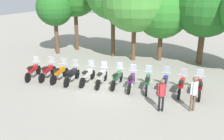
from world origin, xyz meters
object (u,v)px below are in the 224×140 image
at_px(motorcycle_11, 199,87).
at_px(motorcycle_2, 60,73).
at_px(person_1, 162,93).
at_px(tree_6, 206,5).
at_px(motorcycle_3, 72,75).
at_px(motorcycle_4, 88,75).
at_px(motorcycle_7, 132,80).
at_px(motorcycle_9, 165,83).
at_px(motorcycle_1, 48,71).
at_px(tree_0, 54,8).
at_px(motorcycle_8, 148,82).
at_px(tree_4, 162,11).
at_px(motorcycle_6, 117,78).
at_px(person_0, 194,91).
at_px(motorcycle_5, 102,77).
at_px(motorcycle_0, 33,71).
at_px(motorcycle_10, 181,85).

bearing_deg(motorcycle_11, motorcycle_2, 91.99).
relative_size(person_1, tree_6, 0.24).
bearing_deg(motorcycle_3, motorcycle_4, -78.54).
xyz_separation_m(motorcycle_2, motorcycle_7, (4.75, 0.73, 0.00)).
height_order(motorcycle_9, person_1, person_1).
bearing_deg(motorcycle_1, tree_0, 21.82).
height_order(motorcycle_7, motorcycle_11, same).
relative_size(motorcycle_8, motorcycle_11, 0.99).
xyz_separation_m(motorcycle_3, tree_4, (3.79, 7.35, 3.56)).
distance_m(motorcycle_6, motorcycle_11, 4.80).
distance_m(motorcycle_8, person_0, 3.20).
bearing_deg(tree_6, motorcycle_4, -130.05).
xyz_separation_m(motorcycle_3, motorcycle_5, (1.90, 0.46, 0.00)).
distance_m(motorcycle_0, tree_4, 10.83).
bearing_deg(motorcycle_10, motorcycle_8, 97.19).
bearing_deg(motorcycle_4, motorcycle_2, 95.43).
relative_size(motorcycle_1, person_1, 1.28).
relative_size(motorcycle_9, tree_4, 0.35).
relative_size(motorcycle_10, person_1, 1.29).
bearing_deg(motorcycle_10, motorcycle_7, 97.66).
relative_size(motorcycle_1, motorcycle_8, 1.01).
bearing_deg(motorcycle_7, person_1, -142.27).
distance_m(motorcycle_9, motorcycle_10, 0.95).
distance_m(motorcycle_5, tree_0, 9.58).
bearing_deg(tree_4, motorcycle_11, -57.38).
distance_m(motorcycle_3, person_1, 6.27).
bearing_deg(motorcycle_8, motorcycle_5, 85.96).
bearing_deg(motorcycle_7, tree_0, 51.29).
bearing_deg(motorcycle_0, motorcycle_1, -86.75).
bearing_deg(motorcycle_10, motorcycle_11, -79.23).
distance_m(motorcycle_8, tree_6, 8.15).
bearing_deg(motorcycle_5, tree_0, 44.75).
bearing_deg(person_1, motorcycle_10, 147.70).
relative_size(motorcycle_5, motorcycle_8, 1.01).
relative_size(motorcycle_10, tree_0, 0.38).
bearing_deg(motorcycle_8, motorcycle_3, 88.13).
xyz_separation_m(motorcycle_4, motorcycle_11, (6.65, 1.06, 0.00)).
xyz_separation_m(motorcycle_1, motorcycle_6, (4.75, 0.78, 0.00)).
bearing_deg(motorcycle_2, motorcycle_10, -86.81).
bearing_deg(motorcycle_5, motorcycle_1, 87.70).
height_order(motorcycle_4, tree_4, tree_4).
bearing_deg(motorcycle_3, motorcycle_7, -88.19).
height_order(motorcycle_6, person_1, person_1).
height_order(motorcycle_10, motorcycle_11, same).
height_order(motorcycle_1, motorcycle_10, same).
bearing_deg(motorcycle_1, motorcycle_9, -90.68).
xyz_separation_m(motorcycle_7, tree_4, (-0.00, 6.65, 3.56)).
xyz_separation_m(person_1, tree_6, (0.91, 8.90, 3.59)).
relative_size(motorcycle_11, person_1, 1.28).
xyz_separation_m(motorcycle_1, motorcycle_7, (5.70, 0.77, 0.00)).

